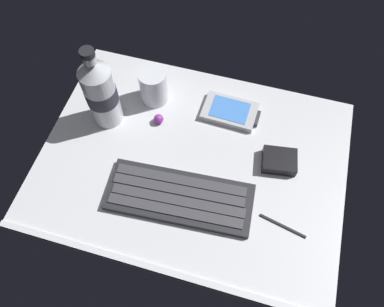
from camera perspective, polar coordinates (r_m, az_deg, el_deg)
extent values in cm
cube|color=silver|center=(79.62, 0.00, -1.38)|extent=(64.00, 48.00, 2.00)
cube|color=silver|center=(71.05, -5.38, -17.20)|extent=(64.00, 1.20, 0.80)
cube|color=#232328|center=(74.57, -2.24, -6.61)|extent=(29.68, 12.93, 1.40)
cube|color=#3D3D42|center=(75.05, -1.70, -4.08)|extent=(26.75, 3.80, 0.30)
cube|color=#3D3D42|center=(74.19, -2.07, -5.59)|extent=(26.75, 3.80, 0.30)
cube|color=#3D3D42|center=(73.39, -2.46, -7.13)|extent=(26.75, 3.80, 0.30)
cube|color=#3D3D42|center=(72.66, -2.85, -8.71)|extent=(26.75, 3.80, 0.30)
cube|color=#B7BABF|center=(84.88, 5.80, 6.45)|extent=(12.29, 8.06, 1.40)
cube|color=#4C8CEA|center=(84.28, 5.85, 6.74)|extent=(8.62, 6.25, 0.10)
cube|color=#333338|center=(84.60, 9.99, 5.29)|extent=(0.95, 3.83, 1.12)
cylinder|color=silver|center=(84.75, -5.90, 10.30)|extent=(6.40, 6.40, 8.50)
cylinder|color=brown|center=(85.51, -5.84, 9.88)|extent=(5.50, 5.50, 6.12)
cylinder|color=silver|center=(80.61, -13.65, 8.50)|extent=(6.60, 6.60, 15.00)
cone|color=silver|center=(73.95, -15.11, 12.64)|extent=(6.60, 6.60, 2.80)
cylinder|color=silver|center=(72.30, -15.54, 13.83)|extent=(2.51, 2.51, 1.80)
cylinder|color=black|center=(71.25, -15.83, 14.64)|extent=(2.77, 2.77, 1.20)
cylinder|color=#2D2D38|center=(80.03, -13.76, 8.83)|extent=(6.73, 6.73, 3.80)
cube|color=black|center=(79.44, 13.27, -1.10)|extent=(7.72, 6.54, 2.40)
sphere|color=purple|center=(83.14, -5.14, 5.30)|extent=(2.20, 2.20, 2.20)
cylinder|color=#26262B|center=(74.93, 13.78, -10.70)|extent=(9.43, 2.74, 0.70)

